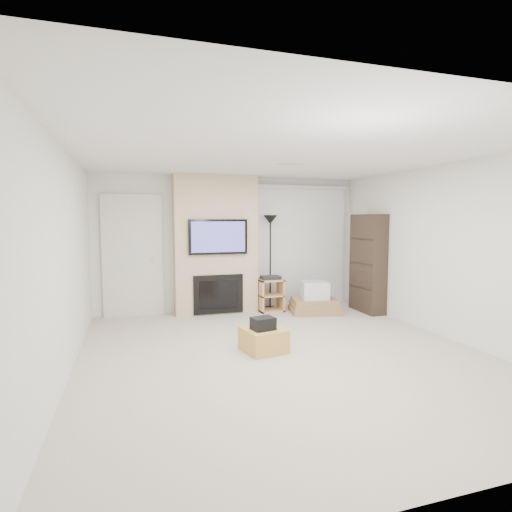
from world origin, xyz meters
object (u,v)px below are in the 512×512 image
object	(u,v)px
ottoman	(263,340)
floor_lamp	(270,235)
bookshelf	(368,263)
av_stand	(271,293)
box_stack	(314,301)

from	to	relation	value
ottoman	floor_lamp	distance (m)	2.75
bookshelf	ottoman	bearing A→B (deg)	-148.48
av_stand	bookshelf	size ratio (longest dim) A/B	0.37
bookshelf	floor_lamp	bearing A→B (deg)	156.61
ottoman	box_stack	bearing A→B (deg)	48.33
av_stand	box_stack	world-z (taller)	av_stand
av_stand	bookshelf	world-z (taller)	bookshelf
av_stand	bookshelf	distance (m)	1.88
bookshelf	av_stand	bearing A→B (deg)	161.43
floor_lamp	av_stand	xyz separation A→B (m)	(-0.04, -0.15, -1.06)
ottoman	box_stack	world-z (taller)	box_stack
ottoman	floor_lamp	world-z (taller)	floor_lamp
box_stack	av_stand	bearing A→B (deg)	152.57
ottoman	bookshelf	world-z (taller)	bookshelf
ottoman	box_stack	size ratio (longest dim) A/B	0.51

